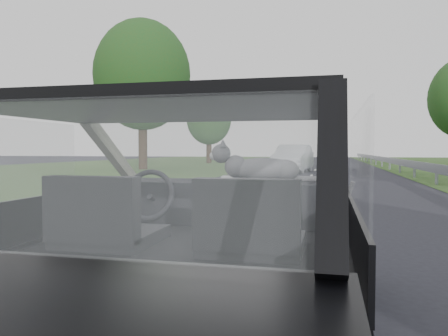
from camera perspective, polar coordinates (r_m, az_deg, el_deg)
The scene contains 9 objects.
subject_car at distance 2.56m, azimuth -4.35°, elevation -8.86°, with size 1.80×4.00×1.45m, color black.
dashboard at distance 3.13m, azimuth -0.84°, elevation -4.45°, with size 1.58×0.45×0.30m, color black.
driver_seat at distance 2.42m, azimuth -15.59°, elevation -5.84°, with size 0.50×0.72×0.42m, color black.
passenger_seat at distance 2.16m, azimuth 3.47°, elevation -6.79°, with size 0.50×0.72×0.42m, color black.
steering_wheel at distance 2.97m, azimuth -9.77°, elevation -3.49°, with size 0.36×0.36×0.04m, color black.
cat at distance 3.07m, azimuth 5.11°, elevation 0.01°, with size 0.65×0.20×0.29m, color gray.
other_car at distance 23.80m, azimuth 9.01°, elevation 1.24°, with size 1.79×4.52×1.49m, color silver.
tree_5 at distance 27.54m, azimuth -10.60°, elevation 9.12°, with size 5.88×5.88×8.91m, color #1D4F1F, non-canonical shape.
tree_6 at distance 39.56m, azimuth -1.98°, elevation 5.09°, with size 4.04×4.04×6.12m, color #1D4F1F, non-canonical shape.
Camera 1 is at (0.77, -2.38, 1.23)m, focal length 35.00 mm.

